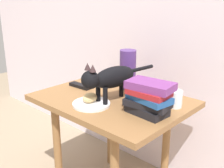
# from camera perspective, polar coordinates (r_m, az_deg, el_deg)

# --- Properties ---
(back_panel) EXTENTS (4.00, 0.04, 2.20)m
(back_panel) POSITION_cam_1_polar(r_m,az_deg,el_deg) (1.75, 9.67, 15.96)
(back_panel) COLOR silver
(back_panel) RESTS_ON ground
(side_table) EXTENTS (0.80, 0.59, 0.61)m
(side_table) POSITION_cam_1_polar(r_m,az_deg,el_deg) (1.56, 0.00, -5.91)
(side_table) COLOR olive
(side_table) RESTS_ON ground
(plate) EXTENTS (0.19, 0.19, 0.01)m
(plate) POSITION_cam_1_polar(r_m,az_deg,el_deg) (1.43, -4.22, -4.07)
(plate) COLOR white
(plate) RESTS_ON side_table
(bread_roll) EXTENTS (0.07, 0.09, 0.05)m
(bread_roll) POSITION_cam_1_polar(r_m,az_deg,el_deg) (1.43, -4.54, -2.78)
(bread_roll) COLOR #E0BC7A
(bread_roll) RESTS_ON plate
(cat) EXTENTS (0.13, 0.48, 0.23)m
(cat) POSITION_cam_1_polar(r_m,az_deg,el_deg) (1.42, -0.42, 1.21)
(cat) COLOR black
(cat) RESTS_ON side_table
(book_stack) EXTENTS (0.23, 0.15, 0.16)m
(book_stack) POSITION_cam_1_polar(r_m,az_deg,el_deg) (1.31, 7.45, -2.80)
(book_stack) COLOR black
(book_stack) RESTS_ON side_table
(green_vase) EXTENTS (0.10, 0.10, 0.23)m
(green_vase) POSITION_cam_1_polar(r_m,az_deg,el_deg) (1.65, 3.22, 2.97)
(green_vase) COLOR #4C2D72
(green_vase) RESTS_ON side_table
(candle_jar) EXTENTS (0.07, 0.07, 0.08)m
(candle_jar) POSITION_cam_1_polar(r_m,az_deg,el_deg) (1.43, 12.75, -3.14)
(candle_jar) COLOR silver
(candle_jar) RESTS_ON side_table
(tv_remote) EXTENTS (0.15, 0.05, 0.02)m
(tv_remote) POSITION_cam_1_polar(r_m,az_deg,el_deg) (1.70, -6.39, -0.32)
(tv_remote) COLOR black
(tv_remote) RESTS_ON side_table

